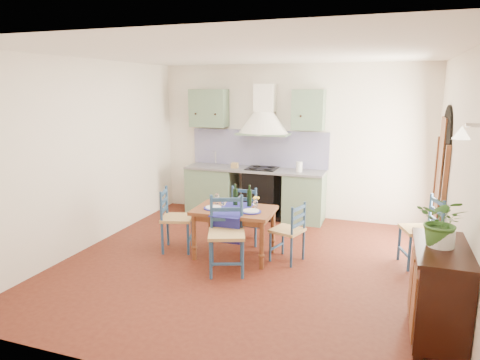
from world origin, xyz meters
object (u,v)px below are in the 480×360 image
(chair_near, at_px, (227,234))
(sideboard, at_px, (438,289))
(dining_table, at_px, (234,214))
(potted_plant, at_px, (443,221))

(chair_near, xyz_separation_m, sideboard, (2.45, -0.78, -0.01))
(dining_table, relative_size, sideboard, 1.07)
(chair_near, bearing_deg, dining_table, 98.76)
(dining_table, relative_size, potted_plant, 2.34)
(dining_table, xyz_separation_m, chair_near, (0.08, -0.52, -0.11))
(dining_table, distance_m, chair_near, 0.54)
(chair_near, xyz_separation_m, potted_plant, (2.43, -0.76, 0.66))
(sideboard, relative_size, potted_plant, 2.18)
(chair_near, height_order, potted_plant, potted_plant)
(potted_plant, bearing_deg, sideboard, -38.88)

